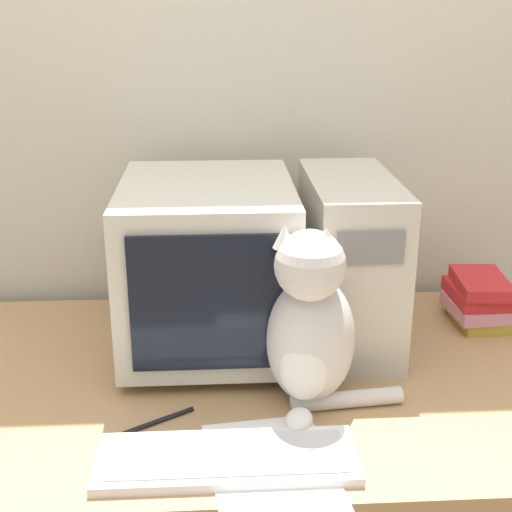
{
  "coord_description": "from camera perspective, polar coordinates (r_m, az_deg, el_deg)",
  "views": [
    {
      "loc": [
        -0.01,
        -0.92,
        1.51
      ],
      "look_at": [
        0.07,
        0.45,
        1.01
      ],
      "focal_mm": 50.0,
      "sensor_mm": 36.0,
      "label": 1
    }
  ],
  "objects": [
    {
      "name": "crt_monitor",
      "position": [
        1.6,
        -3.87,
        -0.68
      ],
      "size": [
        0.38,
        0.47,
        0.38
      ],
      "color": "beige",
      "rests_on": "desk"
    },
    {
      "name": "keyboard",
      "position": [
        1.28,
        -2.35,
        -15.92
      ],
      "size": [
        0.45,
        0.16,
        0.02
      ],
      "color": "silver",
      "rests_on": "desk"
    },
    {
      "name": "paper_sheet",
      "position": [
        1.28,
        1.28,
        -16.59
      ],
      "size": [
        0.24,
        0.32,
        0.0
      ],
      "color": "white",
      "rests_on": "desk"
    },
    {
      "name": "wall_back",
      "position": [
        1.86,
        -3.09,
        11.85
      ],
      "size": [
        7.0,
        0.05,
        2.5
      ],
      "color": "beige",
      "rests_on": "ground_plane"
    },
    {
      "name": "pen",
      "position": [
        1.4,
        -7.76,
        -12.93
      ],
      "size": [
        0.13,
        0.09,
        0.01
      ],
      "color": "black",
      "rests_on": "desk"
    },
    {
      "name": "cat",
      "position": [
        1.39,
        4.41,
        -5.79
      ],
      "size": [
        0.29,
        0.28,
        0.37
      ],
      "rotation": [
        0.0,
        0.0,
        -0.3
      ],
      "color": "silver",
      "rests_on": "desk"
    },
    {
      "name": "book_stack",
      "position": [
        1.84,
        17.53,
        -3.34
      ],
      "size": [
        0.17,
        0.19,
        0.12
      ],
      "color": "gold",
      "rests_on": "desk"
    },
    {
      "name": "computer_tower",
      "position": [
        1.65,
        7.45,
        -0.38
      ],
      "size": [
        0.19,
        0.43,
        0.39
      ],
      "color": "beige",
      "rests_on": "desk"
    }
  ]
}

